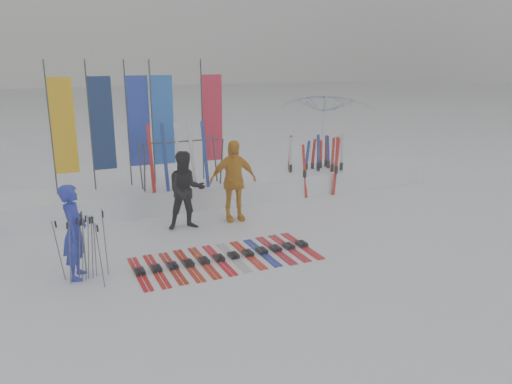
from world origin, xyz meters
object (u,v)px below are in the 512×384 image
person_blue (74,232)px  person_black (186,191)px  ski_rack (181,157)px  tent_canopy (325,135)px  person_yellow (233,181)px  ski_row (226,257)px

person_blue → person_black: bearing=-39.3°
ski_rack → person_blue: bearing=-131.6°
person_black → tent_canopy: size_ratio=0.59×
ski_rack → person_yellow: bearing=-58.0°
person_yellow → ski_row: person_yellow is taller
person_yellow → ski_row: (-1.04, -2.21, -0.95)m
person_blue → ski_row: person_blue is taller
person_black → tent_canopy: 6.38m
person_black → person_yellow: person_yellow is taller
person_yellow → ski_rack: (-0.87, 1.39, 0.40)m
person_blue → person_yellow: person_yellow is taller
person_blue → person_yellow: bearing=-46.9°
person_blue → ski_rack: 4.41m
person_black → ski_rack: 1.64m
ski_rack → tent_canopy: bearing=16.4°
tent_canopy → ski_rack: (-5.23, -1.54, -0.01)m
person_black → ski_row: 2.25m
person_black → ski_rack: ski_rack is taller
person_yellow → tent_canopy: tent_canopy is taller
ski_row → ski_rack: 3.85m
person_yellow → ski_row: bearing=-110.5°
person_blue → ski_row: 2.88m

